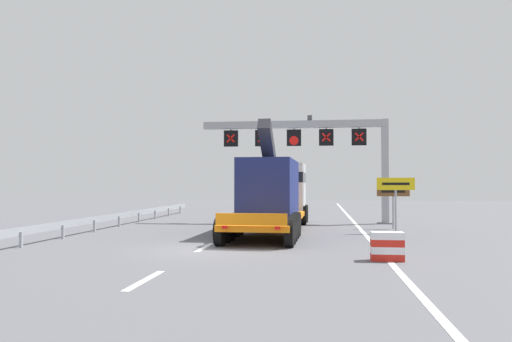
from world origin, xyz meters
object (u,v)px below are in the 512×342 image
Objects in this scene: overhead_lane_gantry at (316,140)px; heavy_haul_truck_orange at (276,192)px; crash_barrier_striped at (387,246)px; tourist_info_sign_brown at (393,196)px; exit_sign_yellow at (396,190)px.

overhead_lane_gantry is 5.87m from heavy_haul_truck_orange.
heavy_haul_truck_orange is 14.10× the size of crash_barrier_striped.
tourist_info_sign_brown is (4.11, -3.54, -3.39)m from overhead_lane_gantry.
overhead_lane_gantry is 15.69m from crash_barrier_striped.
overhead_lane_gantry is 0.83× the size of heavy_haul_truck_orange.
overhead_lane_gantry reaches higher than tourist_info_sign_brown.
overhead_lane_gantry is 4.31× the size of exit_sign_yellow.
exit_sign_yellow reaches higher than crash_barrier_striped.
exit_sign_yellow is at bearing -57.05° from overhead_lane_gantry.
crash_barrier_striped is at bearing -81.16° from overhead_lane_gantry.
exit_sign_yellow is 1.20× the size of tourist_info_sign_brown.
heavy_haul_truck_orange reaches higher than tourist_info_sign_brown.
exit_sign_yellow is 9.10m from crash_barrier_striped.
overhead_lane_gantry reaches higher than exit_sign_yellow.
overhead_lane_gantry is at bearing 122.95° from exit_sign_yellow.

